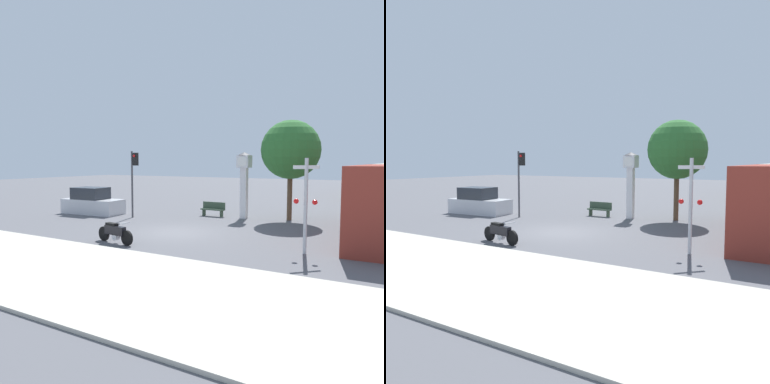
# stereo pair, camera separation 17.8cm
# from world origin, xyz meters

# --- Properties ---
(ground_plane) EXTENTS (120.00, 120.00, 0.00)m
(ground_plane) POSITION_xyz_m (0.00, 0.00, 0.00)
(ground_plane) COLOR #56565B
(sidewalk_strip) EXTENTS (36.00, 6.00, 0.10)m
(sidewalk_strip) POSITION_xyz_m (0.00, -7.42, 0.05)
(sidewalk_strip) COLOR #BCB7A8
(sidewalk_strip) RESTS_ON ground_plane
(motorcycle) EXTENTS (2.21, 0.59, 0.98)m
(motorcycle) POSITION_xyz_m (-0.97, -3.42, 0.47)
(motorcycle) COLOR black
(motorcycle) RESTS_ON ground_plane
(clock_tower) EXTENTS (0.91, 0.91, 4.15)m
(clock_tower) POSITION_xyz_m (1.13, 6.14, 2.74)
(clock_tower) COLOR white
(clock_tower) RESTS_ON ground_plane
(traffic_light) EXTENTS (0.50, 0.35, 4.21)m
(traffic_light) POSITION_xyz_m (-5.00, 2.88, 2.90)
(traffic_light) COLOR #47474C
(traffic_light) RESTS_ON ground_plane
(railroad_crossing_signal) EXTENTS (0.90, 0.82, 3.70)m
(railroad_crossing_signal) POSITION_xyz_m (6.67, -1.20, 2.02)
(railroad_crossing_signal) COLOR #B7B7BC
(railroad_crossing_signal) RESTS_ON ground_plane
(street_tree) EXTENTS (3.55, 3.55, 6.05)m
(street_tree) POSITION_xyz_m (3.82, 6.83, 4.26)
(street_tree) COLOR brown
(street_tree) RESTS_ON ground_plane
(bench) EXTENTS (1.60, 0.44, 0.92)m
(bench) POSITION_xyz_m (-0.95, 5.98, 0.49)
(bench) COLOR #384C38
(bench) RESTS_ON ground_plane
(parked_car) EXTENTS (4.31, 2.07, 1.80)m
(parked_car) POSITION_xyz_m (-8.67, 2.91, 0.75)
(parked_car) COLOR silver
(parked_car) RESTS_ON ground_plane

